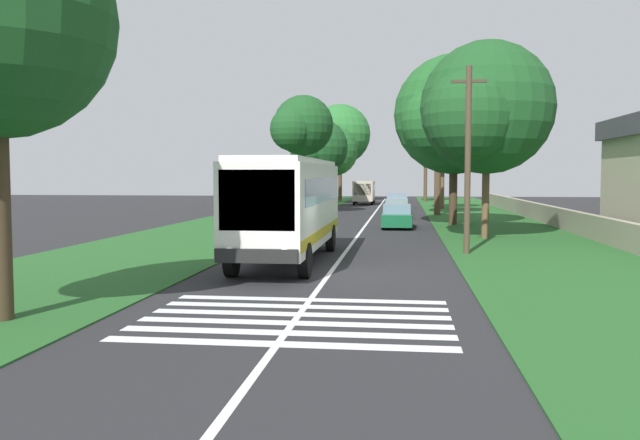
% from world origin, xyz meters
% --- Properties ---
extents(ground, '(160.00, 160.00, 0.00)m').
position_xyz_m(ground, '(0.00, 0.00, 0.00)').
color(ground, '#262628').
extents(grass_verge_left, '(120.00, 8.00, 0.04)m').
position_xyz_m(grass_verge_left, '(15.00, 8.20, 0.02)').
color(grass_verge_left, '#235623').
rests_on(grass_verge_left, ground).
extents(grass_verge_right, '(120.00, 8.00, 0.04)m').
position_xyz_m(grass_verge_right, '(15.00, -8.20, 0.02)').
color(grass_verge_right, '#235623').
rests_on(grass_verge_right, ground).
extents(centre_line, '(110.00, 0.16, 0.01)m').
position_xyz_m(centre_line, '(15.00, 0.00, 0.00)').
color(centre_line, silver).
rests_on(centre_line, ground).
extents(coach_bus, '(11.16, 2.62, 3.73)m').
position_xyz_m(coach_bus, '(3.34, 1.80, 2.15)').
color(coach_bus, silver).
rests_on(coach_bus, ground).
extents(zebra_crossing, '(4.95, 6.80, 0.01)m').
position_xyz_m(zebra_crossing, '(-6.35, 0.00, 0.00)').
color(zebra_crossing, silver).
rests_on(zebra_crossing, ground).
extents(trailing_car_0, '(4.30, 1.78, 1.43)m').
position_xyz_m(trailing_car_0, '(19.41, -1.99, 0.67)').
color(trailing_car_0, '#145933').
rests_on(trailing_car_0, ground).
extents(trailing_car_1, '(4.30, 1.78, 1.43)m').
position_xyz_m(trailing_car_1, '(28.40, -1.89, 0.67)').
color(trailing_car_1, gold).
rests_on(trailing_car_1, ground).
extents(trailing_car_2, '(4.30, 1.78, 1.43)m').
position_xyz_m(trailing_car_2, '(34.07, -1.88, 0.67)').
color(trailing_car_2, silver).
rests_on(trailing_car_2, ground).
extents(trailing_car_3, '(4.30, 1.78, 1.43)m').
position_xyz_m(trailing_car_3, '(43.98, -1.79, 0.67)').
color(trailing_car_3, gray).
rests_on(trailing_car_3, ground).
extents(trailing_minibus_0, '(6.00, 2.14, 2.53)m').
position_xyz_m(trailing_minibus_0, '(51.75, 1.82, 1.55)').
color(trailing_minibus_0, '#BFB299').
rests_on(trailing_minibus_0, ground).
extents(roadside_tree_left_0, '(8.52, 7.34, 11.73)m').
position_xyz_m(roadside_tree_left_0, '(60.92, 5.40, 7.92)').
color(roadside_tree_left_0, '#4C3826').
rests_on(roadside_tree_left_0, grass_verge_left).
extents(roadside_tree_left_1, '(5.76, 4.90, 9.55)m').
position_xyz_m(roadside_tree_left_1, '(32.69, 5.83, 7.01)').
color(roadside_tree_left_1, '#3D2D1E').
rests_on(roadside_tree_left_1, grass_verge_left).
extents(roadside_tree_left_2, '(6.70, 5.44, 8.42)m').
position_xyz_m(roadside_tree_left_2, '(41.92, 5.62, 5.58)').
color(roadside_tree_left_2, '#4C3826').
rests_on(roadside_tree_left_2, grass_verge_left).
extents(roadside_tree_left_3, '(6.55, 5.48, 8.50)m').
position_xyz_m(roadside_tree_left_3, '(52.81, 5.42, 5.64)').
color(roadside_tree_left_3, '#3D2D1E').
rests_on(roadside_tree_left_3, grass_verge_left).
extents(roadside_tree_right_0, '(8.49, 7.49, 10.65)m').
position_xyz_m(roadside_tree_right_0, '(22.12, -5.31, 6.78)').
color(roadside_tree_right_0, '#3D2D1E').
rests_on(roadside_tree_right_0, grass_verge_right).
extents(roadside_tree_right_1, '(5.96, 4.93, 10.05)m').
position_xyz_m(roadside_tree_right_1, '(60.02, -4.86, 7.46)').
color(roadside_tree_right_1, '#4C3826').
rests_on(roadside_tree_right_1, grass_verge_right).
extents(roadside_tree_right_2, '(6.01, 5.07, 10.51)m').
position_xyz_m(roadside_tree_right_2, '(32.34, -4.86, 7.84)').
color(roadside_tree_right_2, '#4C3826').
rests_on(roadside_tree_right_2, grass_verge_right).
extents(roadside_tree_right_3, '(6.11, 4.91, 8.84)m').
position_xyz_m(roadside_tree_right_3, '(42.74, -5.82, 6.26)').
color(roadside_tree_right_3, brown).
rests_on(roadside_tree_right_3, grass_verge_right).
extents(roadside_tree_right_4, '(7.71, 6.53, 9.69)m').
position_xyz_m(roadside_tree_right_4, '(13.04, -6.20, 6.30)').
color(roadside_tree_right_4, brown).
rests_on(roadside_tree_right_4, grass_verge_right).
extents(utility_pole, '(0.24, 1.40, 7.39)m').
position_xyz_m(utility_pole, '(6.26, -4.86, 3.88)').
color(utility_pole, '#473828').
rests_on(utility_pole, grass_verge_right).
extents(roadside_wall, '(70.00, 0.40, 1.18)m').
position_xyz_m(roadside_wall, '(20.00, -11.60, 0.63)').
color(roadside_wall, '#9E937F').
rests_on(roadside_wall, grass_verge_right).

